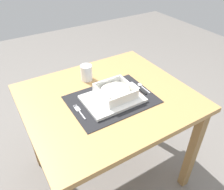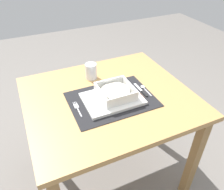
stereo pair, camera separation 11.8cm
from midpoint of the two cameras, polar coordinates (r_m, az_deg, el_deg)
The scene contains 10 objects.
ground_plane at distance 1.74m, azimuth 1.38°, elevation -19.09°, with size 6.00×6.00×0.00m, color slate.
dining_table at distance 1.29m, azimuth 1.77°, elevation -3.71°, with size 0.90×0.79×0.70m.
placemat at distance 1.20m, azimuth 2.82°, elevation -1.20°, with size 0.45×0.33×0.00m, color black.
serving_plate at distance 1.19m, azimuth 2.99°, elevation -1.04°, with size 0.31×0.22×0.02m, color white.
porridge_bowl at distance 1.19m, azimuth 3.74°, elevation 0.62°, with size 0.18×0.18×0.05m.
fork at distance 1.14m, azimuth -6.03°, elevation -3.43°, with size 0.02×0.13×0.00m.
spoon at distance 1.29m, azimuth 10.75°, elevation 1.70°, with size 0.02×0.11×0.01m.
butter_knife at distance 1.27m, azimuth 10.22°, elevation 0.99°, with size 0.01×0.14×0.01m.
bread_knife at distance 1.25m, azimuth 9.46°, elevation 0.49°, with size 0.01×0.14×0.01m.
drinking_glass at distance 1.36m, azimuth -2.89°, elevation 5.83°, with size 0.07×0.07×0.10m.
Camera 2 is at (-0.39, -0.91, 1.43)m, focal length 35.65 mm.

